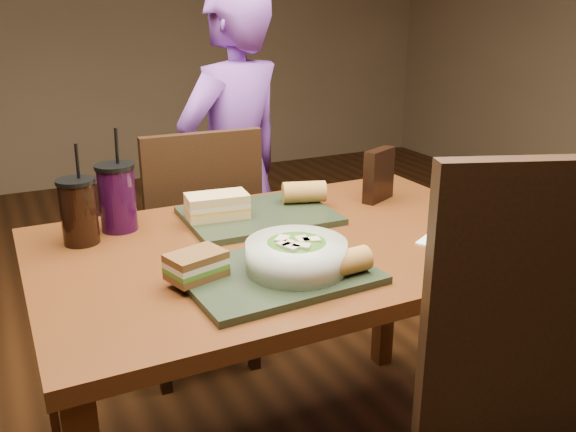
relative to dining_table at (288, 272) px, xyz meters
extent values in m
cube|color=#572A11|center=(0.60, -0.38, -0.30)|extent=(0.06, 0.06, 0.71)
cube|color=#572A11|center=(-0.60, 0.38, -0.30)|extent=(0.06, 0.06, 0.71)
cube|color=#572A11|center=(0.60, 0.38, -0.30)|extent=(0.06, 0.06, 0.71)
cube|color=#572A11|center=(0.00, 0.00, 0.07)|extent=(1.30, 0.85, 0.04)
cube|color=black|center=(0.22, -0.65, 0.15)|extent=(0.46, 0.21, 0.56)
cube|color=black|center=(-0.05, 0.73, -0.22)|extent=(0.42, 0.42, 0.04)
cube|color=black|center=(-0.05, 0.55, 0.04)|extent=(0.41, 0.05, 0.49)
cube|color=black|center=(-0.22, 0.56, -0.45)|extent=(0.04, 0.04, 0.42)
cube|color=black|center=(0.13, 0.56, -0.45)|extent=(0.04, 0.04, 0.42)
cube|color=black|center=(-0.22, 0.91, -0.45)|extent=(0.04, 0.04, 0.42)
cube|color=black|center=(0.13, 0.91, -0.45)|extent=(0.04, 0.04, 0.42)
imported|color=#72399D|center=(0.17, 0.80, 0.06)|extent=(0.62, 0.52, 1.43)
cube|color=black|center=(-0.12, -0.19, 0.10)|extent=(0.44, 0.34, 0.02)
cube|color=black|center=(0.00, 0.20, 0.10)|extent=(0.43, 0.33, 0.02)
cylinder|color=silver|center=(-0.08, -0.21, 0.14)|extent=(0.23, 0.23, 0.07)
ellipsoid|color=#427219|center=(-0.08, -0.21, 0.16)|extent=(0.19, 0.19, 0.06)
cube|color=beige|center=(-0.05, -0.23, 0.18)|extent=(0.04, 0.03, 0.01)
cube|color=beige|center=(-0.11, -0.22, 0.18)|extent=(0.04, 0.04, 0.01)
cube|color=beige|center=(-0.07, -0.21, 0.18)|extent=(0.03, 0.04, 0.01)
cube|color=beige|center=(-0.11, -0.24, 0.18)|extent=(0.04, 0.05, 0.01)
cube|color=beige|center=(-0.11, -0.19, 0.18)|extent=(0.05, 0.05, 0.01)
cube|color=beige|center=(-0.09, -0.25, 0.18)|extent=(0.05, 0.05, 0.01)
cube|color=white|center=(0.41, -0.20, 0.09)|extent=(0.24, 0.24, 0.00)
cylinder|color=silver|center=(0.41, -0.20, 0.12)|extent=(0.15, 0.15, 0.06)
cylinder|color=black|center=(0.41, -0.20, 0.15)|extent=(0.13, 0.13, 0.01)
cube|color=#B28947|center=(0.38, -0.22, 0.16)|extent=(0.02, 0.02, 0.01)
cube|color=#B28947|center=(0.41, -0.20, 0.16)|extent=(0.02, 0.02, 0.01)
cube|color=#B28947|center=(0.39, -0.21, 0.16)|extent=(0.02, 0.02, 0.01)
cube|color=#B28947|center=(0.42, -0.19, 0.16)|extent=(0.02, 0.02, 0.01)
cube|color=#B28947|center=(0.42, -0.22, 0.16)|extent=(0.02, 0.02, 0.01)
cube|color=#B28947|center=(0.40, -0.21, 0.16)|extent=(0.02, 0.02, 0.01)
cube|color=#593819|center=(-0.30, -0.15, 0.12)|extent=(0.14, 0.12, 0.02)
cube|color=#3F721E|center=(-0.30, -0.15, 0.13)|extent=(0.14, 0.12, 0.01)
cube|color=beige|center=(-0.30, -0.15, 0.14)|extent=(0.14, 0.12, 0.01)
cube|color=#593819|center=(-0.30, -0.15, 0.16)|extent=(0.14, 0.12, 0.02)
cube|color=tan|center=(-0.12, 0.22, 0.12)|extent=(0.18, 0.11, 0.02)
cube|color=orange|center=(-0.12, 0.22, 0.14)|extent=(0.18, 0.11, 0.01)
cube|color=beige|center=(-0.12, 0.22, 0.15)|extent=(0.18, 0.11, 0.01)
cube|color=tan|center=(-0.12, 0.22, 0.17)|extent=(0.18, 0.11, 0.02)
cylinder|color=#AD7533|center=(0.00, -0.28, 0.14)|extent=(0.12, 0.07, 0.06)
cylinder|color=#AD7533|center=(0.17, 0.23, 0.14)|extent=(0.14, 0.10, 0.07)
cylinder|color=black|center=(-0.49, 0.23, 0.17)|extent=(0.09, 0.09, 0.16)
cylinder|color=black|center=(-0.49, 0.23, 0.26)|extent=(0.10, 0.10, 0.01)
cylinder|color=black|center=(-0.48, 0.23, 0.31)|extent=(0.01, 0.03, 0.10)
cylinder|color=black|center=(-0.38, 0.29, 0.18)|extent=(0.10, 0.10, 0.18)
cylinder|color=black|center=(-0.38, 0.29, 0.27)|extent=(0.11, 0.11, 0.01)
cylinder|color=black|center=(-0.37, 0.29, 0.32)|extent=(0.01, 0.03, 0.11)
cube|color=black|center=(0.42, 0.19, 0.17)|extent=(0.13, 0.09, 0.17)
camera|label=1|loc=(-0.67, -1.34, 0.68)|focal=38.00mm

